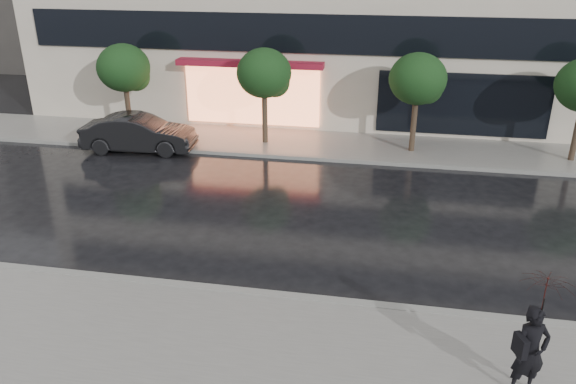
# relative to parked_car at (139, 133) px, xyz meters

# --- Properties ---
(ground) EXTENTS (120.00, 120.00, 0.00)m
(ground) POSITION_rel_parked_car_xyz_m (7.81, -8.30, -0.74)
(ground) COLOR black
(ground) RESTS_ON ground
(sidewalk_near) EXTENTS (60.00, 4.50, 0.12)m
(sidewalk_near) POSITION_rel_parked_car_xyz_m (7.81, -11.55, -0.68)
(sidewalk_near) COLOR slate
(sidewalk_near) RESTS_ON ground
(sidewalk_far) EXTENTS (60.00, 3.50, 0.12)m
(sidewalk_far) POSITION_rel_parked_car_xyz_m (7.81, 1.95, -0.68)
(sidewalk_far) COLOR slate
(sidewalk_far) RESTS_ON ground
(curb_near) EXTENTS (60.00, 0.25, 0.14)m
(curb_near) POSITION_rel_parked_car_xyz_m (7.81, -9.30, -0.67)
(curb_near) COLOR gray
(curb_near) RESTS_ON ground
(curb_far) EXTENTS (60.00, 0.25, 0.14)m
(curb_far) POSITION_rel_parked_car_xyz_m (7.81, 0.20, -0.67)
(curb_far) COLOR gray
(curb_far) RESTS_ON ground
(tree_far_west) EXTENTS (2.20, 2.20, 3.99)m
(tree_far_west) POSITION_rel_parked_car_xyz_m (-1.13, 1.73, 2.18)
(tree_far_west) COLOR #33261C
(tree_far_west) RESTS_ON ground
(tree_mid_west) EXTENTS (2.20, 2.20, 3.99)m
(tree_mid_west) POSITION_rel_parked_car_xyz_m (4.87, 1.73, 2.18)
(tree_mid_west) COLOR #33261C
(tree_mid_west) RESTS_ON ground
(tree_mid_east) EXTENTS (2.20, 2.20, 3.99)m
(tree_mid_east) POSITION_rel_parked_car_xyz_m (10.87, 1.73, 2.18)
(tree_mid_east) COLOR #33261C
(tree_mid_east) RESTS_ON ground
(parked_car) EXTENTS (4.60, 1.92, 1.48)m
(parked_car) POSITION_rel_parked_car_xyz_m (0.00, 0.00, 0.00)
(parked_car) COLOR black
(parked_car) RESTS_ON ground
(pedestrian_with_umbrella) EXTENTS (1.16, 1.17, 2.44)m
(pedestrian_with_umbrella) POSITION_rel_parked_car_xyz_m (12.59, -11.56, 0.92)
(pedestrian_with_umbrella) COLOR black
(pedestrian_with_umbrella) RESTS_ON sidewalk_near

